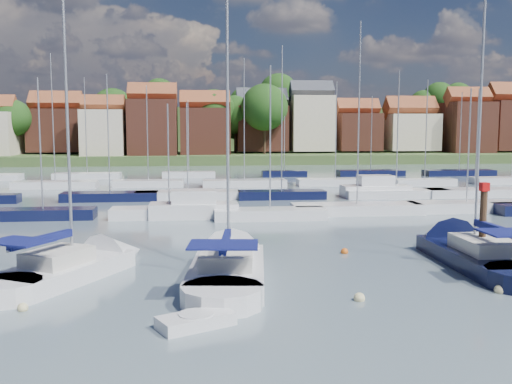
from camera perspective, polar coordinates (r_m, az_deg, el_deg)
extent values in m
plane|color=#495863|center=(65.86, -1.58, 0.21)|extent=(260.00, 260.00, 0.00)
cube|color=silver|center=(28.75, -18.48, -7.82)|extent=(6.00, 7.62, 1.20)
cone|color=silver|center=(32.09, -13.25, -6.17)|extent=(4.24, 4.43, 2.95)
cylinder|color=silver|center=(26.30, -23.63, -9.36)|extent=(4.00, 4.00, 1.20)
cube|color=beige|center=(28.18, -19.21, -6.14)|extent=(3.23, 3.58, 0.70)
cylinder|color=#B2B2B7|center=(28.27, -18.34, 6.59)|extent=(0.14, 0.14, 13.10)
cylinder|color=#B2B2B7|center=(27.30, -20.66, -4.78)|extent=(1.99, 3.49, 0.10)
cube|color=#101550|center=(27.28, -20.67, -4.47)|extent=(2.07, 3.41, 0.35)
cube|color=#101550|center=(26.36, -22.60, -4.59)|extent=(3.05, 2.76, 0.08)
cube|color=silver|center=(27.27, -2.84, -8.25)|extent=(4.28, 8.46, 1.20)
cone|color=silver|center=(32.21, -2.34, -5.96)|extent=(3.81, 4.31, 3.39)
cylinder|color=silver|center=(23.37, -3.40, -10.78)|extent=(3.75, 3.75, 1.20)
cube|color=beige|center=(26.50, -2.92, -6.58)|extent=(2.74, 3.63, 0.70)
cylinder|color=#B2B2B7|center=(26.97, -2.87, 9.01)|extent=(0.14, 0.14, 15.05)
cylinder|color=#B2B2B7|center=(25.22, -3.08, -5.27)|extent=(0.61, 4.50, 0.10)
cube|color=#101550|center=(25.19, -3.08, -4.94)|extent=(0.78, 4.30, 0.35)
cube|color=#101550|center=(23.72, -3.29, -5.28)|extent=(3.09, 2.34, 0.08)
cube|color=black|center=(32.26, 21.41, -6.39)|extent=(3.62, 8.52, 1.20)
cone|color=black|center=(36.95, 17.69, -4.65)|extent=(3.58, 4.16, 3.53)
cube|color=beige|center=(31.55, 21.97, -4.93)|extent=(2.51, 3.56, 0.70)
cylinder|color=#B2B2B7|center=(32.08, 21.57, 9.07)|extent=(0.14, 0.14, 16.07)
cylinder|color=#B2B2B7|center=(30.38, 23.06, -3.77)|extent=(0.15, 4.71, 0.10)
cube|color=#101550|center=(30.36, 23.07, -3.49)|extent=(0.34, 4.48, 0.35)
cube|color=silver|center=(21.22, -6.03, -12.78)|extent=(3.01, 2.35, 0.54)
cylinder|color=silver|center=(21.17, -6.04, -12.40)|extent=(1.27, 1.27, 0.34)
cylinder|color=#4C331E|center=(31.96, 21.65, -5.07)|extent=(0.36, 0.36, 6.58)
cube|color=red|center=(31.51, 21.88, 0.48)|extent=(0.40, 0.40, 0.44)
sphere|color=beige|center=(24.71, -22.29, -10.91)|extent=(0.42, 0.42, 0.42)
sphere|color=beige|center=(24.82, -3.40, -10.35)|extent=(0.43, 0.43, 0.43)
sphere|color=beige|center=(24.56, 10.29, -10.63)|extent=(0.47, 0.47, 0.47)
sphere|color=#D85914|center=(33.23, 8.84, -6.08)|extent=(0.42, 0.42, 0.42)
sphere|color=beige|center=(27.42, 23.20, -9.24)|extent=(0.51, 0.51, 0.51)
cube|color=black|center=(47.82, -20.51, -2.15)|extent=(8.01, 2.24, 1.00)
cylinder|color=#B2B2B7|center=(47.35, -20.78, 4.54)|extent=(0.12, 0.12, 10.16)
cube|color=silver|center=(46.02, -8.66, -2.14)|extent=(9.22, 2.58, 1.00)
cylinder|color=#B2B2B7|center=(45.57, -8.76, 3.58)|extent=(0.12, 0.12, 8.18)
cube|color=silver|center=(44.78, 1.41, -2.30)|extent=(8.78, 2.46, 1.00)
cylinder|color=#B2B2B7|center=(44.27, 1.43, 5.43)|extent=(0.12, 0.12, 11.06)
cube|color=silver|center=(48.34, 10.06, -1.75)|extent=(10.79, 3.02, 1.00)
cylinder|color=#B2B2B7|center=(47.87, 10.25, 7.69)|extent=(0.12, 0.12, 14.87)
cube|color=silver|center=(52.21, 20.28, -1.45)|extent=(10.13, 2.84, 1.00)
cylinder|color=#B2B2B7|center=(51.79, 20.51, 4.37)|extent=(0.12, 0.12, 9.59)
cube|color=silver|center=(45.76, -6.22, -1.96)|extent=(7.00, 2.60, 1.40)
cube|color=silver|center=(45.61, -6.24, -0.59)|extent=(3.50, 2.20, 1.30)
cube|color=black|center=(57.92, -14.39, -0.50)|extent=(9.30, 2.60, 1.00)
cylinder|color=#B2B2B7|center=(57.52, -14.56, 5.68)|extent=(0.12, 0.12, 11.48)
cube|color=silver|center=(57.69, -6.84, -0.37)|extent=(10.40, 2.91, 1.00)
cylinder|color=#B2B2B7|center=(57.32, -6.90, 4.48)|extent=(0.12, 0.12, 8.77)
cube|color=black|center=(57.61, 2.57, -0.34)|extent=(8.80, 2.46, 1.00)
cylinder|color=#B2B2B7|center=(57.21, 2.60, 7.30)|extent=(0.12, 0.12, 14.33)
cube|color=silver|center=(60.45, 13.82, -0.20)|extent=(10.73, 3.00, 1.00)
cylinder|color=#B2B2B7|center=(60.07, 13.99, 6.03)|extent=(0.12, 0.12, 12.14)
cube|color=silver|center=(63.64, 21.03, -0.12)|extent=(10.48, 2.93, 1.00)
cylinder|color=#B2B2B7|center=(63.29, 21.24, 4.96)|extent=(0.12, 0.12, 10.28)
cube|color=silver|center=(60.59, 11.83, 0.00)|extent=(7.00, 2.60, 1.40)
cube|color=silver|center=(60.48, 11.86, 1.04)|extent=(3.50, 2.20, 1.30)
cube|color=silver|center=(71.74, -19.42, 0.64)|extent=(9.71, 2.72, 1.00)
cylinder|color=#B2B2B7|center=(71.42, -19.66, 6.99)|extent=(0.12, 0.12, 14.88)
cube|color=silver|center=(70.34, -10.71, 0.79)|extent=(8.49, 2.38, 1.00)
cylinder|color=#B2B2B7|center=(70.01, -10.81, 5.81)|extent=(0.12, 0.12, 11.31)
cube|color=silver|center=(69.64, -1.17, 0.84)|extent=(10.16, 2.85, 1.00)
cylinder|color=#B2B2B7|center=(69.31, -1.19, 7.27)|extent=(0.12, 0.12, 14.59)
cube|color=silver|center=(71.63, 7.92, 0.94)|extent=(9.53, 2.67, 1.00)
cylinder|color=#B2B2B7|center=(71.31, 8.01, 6.11)|extent=(0.12, 0.12, 11.91)
cube|color=silver|center=(73.78, 16.50, 0.89)|extent=(7.62, 2.13, 1.00)
cylinder|color=#B2B2B7|center=(73.46, 16.66, 5.99)|extent=(0.12, 0.12, 12.13)
cube|color=silver|center=(80.13, 24.19, 1.01)|extent=(10.17, 2.85, 1.00)
cube|color=silver|center=(83.48, -16.52, 1.51)|extent=(9.24, 2.59, 1.00)
cylinder|color=#B2B2B7|center=(83.20, -16.67, 6.37)|extent=(0.12, 0.12, 13.17)
cube|color=silver|center=(82.85, -6.73, 1.70)|extent=(7.57, 2.12, 1.00)
cylinder|color=#B2B2B7|center=(82.58, -6.78, 5.59)|extent=(0.12, 0.12, 10.24)
cube|color=black|center=(84.04, 2.84, 1.80)|extent=(6.58, 1.84, 1.00)
cylinder|color=#B2B2B7|center=(83.79, 2.86, 4.87)|extent=(0.12, 0.12, 8.01)
cube|color=black|center=(86.97, 11.38, 1.84)|extent=(9.92, 2.78, 1.00)
cylinder|color=#B2B2B7|center=(86.70, 11.47, 5.77)|extent=(0.12, 0.12, 10.92)
cube|color=black|center=(90.93, 19.63, 1.79)|extent=(10.55, 2.95, 1.00)
cylinder|color=#B2B2B7|center=(90.68, 19.78, 5.73)|extent=(0.12, 0.12, 11.51)
cube|color=#41542A|center=(142.53, -4.05, 3.69)|extent=(200.00, 70.00, 3.00)
cube|color=#41542A|center=(167.36, -4.37, 5.70)|extent=(200.00, 60.00, 14.00)
cube|color=brown|center=(126.30, -19.26, 5.83)|extent=(10.37, 9.97, 8.73)
cube|color=brown|center=(126.40, -19.35, 8.38)|extent=(10.57, 5.13, 5.13)
cube|color=beige|center=(115.62, -14.94, 5.71)|extent=(8.09, 8.80, 8.96)
cube|color=brown|center=(115.69, -15.02, 8.42)|extent=(8.25, 4.00, 4.00)
cube|color=brown|center=(115.49, -10.25, 6.32)|extent=(9.36, 10.17, 10.97)
cube|color=brown|center=(115.68, -10.31, 9.61)|extent=(9.54, 4.63, 4.63)
cube|color=brown|center=(116.94, -5.11, 6.02)|extent=(9.90, 8.56, 9.42)
cube|color=brown|center=(117.04, -5.14, 8.92)|extent=(10.10, 4.90, 4.90)
cube|color=brown|center=(122.75, 0.56, 6.36)|extent=(10.59, 8.93, 9.49)
cube|color=#383A42|center=(122.88, 0.56, 9.18)|extent=(10.80, 5.24, 5.24)
cube|color=beige|center=(123.60, 5.53, 6.83)|extent=(9.01, 8.61, 11.65)
cube|color=#383A42|center=(123.84, 5.57, 10.04)|extent=(9.19, 4.46, 4.46)
cube|color=brown|center=(127.28, 10.05, 5.93)|extent=(9.10, 9.34, 8.00)
cube|color=brown|center=(127.34, 10.10, 8.23)|extent=(9.28, 4.50, 4.50)
cube|color=beige|center=(130.66, 15.10, 5.79)|extent=(10.86, 9.59, 7.88)
cube|color=brown|center=(130.72, 15.17, 8.10)|extent=(11.07, 5.37, 5.37)
cube|color=brown|center=(132.96, 20.30, 6.03)|extent=(9.18, 9.96, 10.97)
cube|color=brown|center=(133.12, 20.42, 8.87)|extent=(9.36, 4.54, 4.54)
cylinder|color=#382619|center=(153.81, 17.75, 6.66)|extent=(0.50, 0.50, 4.47)
sphere|color=#244816|center=(153.99, 17.83, 8.92)|extent=(8.18, 8.18, 8.18)
cylinder|color=#382619|center=(121.55, -2.05, 4.89)|extent=(0.50, 0.50, 4.46)
sphere|color=#244816|center=(121.53, -2.07, 7.74)|extent=(8.15, 8.15, 8.15)
cylinder|color=#382619|center=(140.44, 2.24, 7.03)|extent=(0.50, 0.50, 5.15)
sphere|color=#244816|center=(140.68, 2.26, 9.88)|extent=(9.41, 9.41, 9.41)
cylinder|color=#382619|center=(141.83, -9.58, 6.98)|extent=(0.50, 0.50, 4.56)
sphere|color=#244816|center=(142.03, -9.63, 9.48)|extent=(8.34, 8.34, 8.34)
cylinder|color=#382619|center=(131.79, -14.05, 4.97)|extent=(0.50, 0.50, 5.15)
sphere|color=#244816|center=(131.82, -14.14, 8.01)|extent=(9.42, 9.42, 9.42)
cylinder|color=#382619|center=(136.75, -20.42, 5.89)|extent=(0.50, 0.50, 3.42)
sphere|color=#244816|center=(136.81, -20.49, 7.83)|extent=(6.26, 6.26, 6.26)
cylinder|color=#382619|center=(131.40, 2.17, 4.85)|extent=(0.50, 0.50, 3.77)
sphere|color=#244816|center=(131.35, 2.18, 7.08)|extent=(6.89, 6.89, 6.89)
cylinder|color=#382619|center=(117.11, 0.86, 5.01)|extent=(0.50, 0.50, 5.21)
sphere|color=#244816|center=(117.15, 0.86, 8.48)|extent=(9.53, 9.53, 9.53)
cylinder|color=#382619|center=(143.60, 21.81, 4.38)|extent=(0.50, 0.50, 2.97)
sphere|color=#244816|center=(143.54, 21.87, 5.98)|extent=(5.44, 5.44, 5.44)
cylinder|color=#382619|center=(119.13, -4.20, 4.93)|extent=(0.50, 0.50, 4.84)
sphere|color=#244816|center=(119.14, -4.23, 8.09)|extent=(8.85, 8.85, 8.85)
cylinder|color=#382619|center=(152.40, 16.30, 6.58)|extent=(0.50, 0.50, 3.72)
sphere|color=#244816|center=(152.52, 16.36, 8.48)|extent=(6.80, 6.80, 6.80)
cylinder|color=#382619|center=(133.33, 20.32, 4.54)|extent=(0.50, 0.50, 4.05)
sphere|color=#244816|center=(133.29, 20.41, 6.90)|extent=(7.40, 7.40, 7.40)
cylinder|color=#382619|center=(123.41, -23.05, 4.29)|extent=(0.50, 0.50, 4.00)
sphere|color=#244816|center=(123.37, -23.16, 6.81)|extent=(7.32, 7.32, 7.32)
cylinder|color=#382619|center=(139.08, -1.18, 6.77)|extent=(0.50, 0.50, 3.93)
sphere|color=#244816|center=(139.21, -1.18, 8.96)|extent=(7.19, 7.19, 7.19)
cylinder|color=#382619|center=(130.51, 9.85, 4.76)|extent=(0.50, 0.50, 3.82)
sphere|color=#244816|center=(130.46, 9.89, 7.04)|extent=(6.99, 6.99, 6.99)
cylinder|color=#382619|center=(119.08, -12.07, 4.48)|extent=(0.50, 0.50, 3.48)
sphere|color=#244816|center=(119.02, -12.13, 6.75)|extent=(6.37, 6.37, 6.37)
cylinder|color=#382619|center=(142.66, 20.01, 4.44)|extent=(0.50, 0.50, 2.99)
sphere|color=#244816|center=(142.60, 20.07, 6.07)|extent=(5.46, 5.46, 5.46)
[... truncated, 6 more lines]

